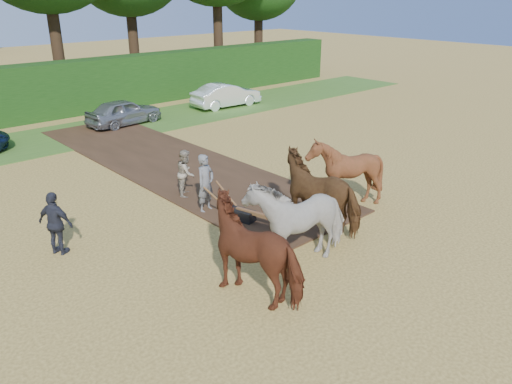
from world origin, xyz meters
TOP-DOWN VIEW (x-y plane):
  - ground at (0.00, 0.00)m, footprint 120.00×120.00m
  - earth_strip at (1.50, 7.00)m, footprint 4.50×17.00m
  - grass_verge at (0.00, 14.00)m, footprint 50.00×5.00m
  - hedgerow at (0.00, 18.50)m, footprint 46.00×1.60m
  - spectator_near at (0.04, 3.79)m, footprint 1.00×1.01m
  - spectator_far at (-4.95, 2.64)m, footprint 0.89×1.13m
  - plough_team at (0.66, -1.29)m, footprint 7.73×6.36m

SIDE VIEW (x-z plane):
  - ground at x=0.00m, z-range 0.00..0.00m
  - grass_verge at x=0.00m, z-range 0.00..0.03m
  - earth_strip at x=1.50m, z-range 0.00..0.05m
  - spectator_near at x=0.04m, z-range 0.00..1.64m
  - spectator_far at x=-4.95m, z-range 0.00..1.79m
  - plough_team at x=0.66m, z-range -0.01..2.30m
  - hedgerow at x=0.00m, z-range 0.00..3.00m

